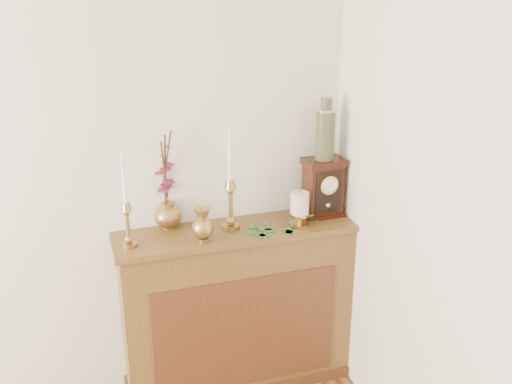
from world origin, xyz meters
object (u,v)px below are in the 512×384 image
object	(u,v)px
candlestick_left	(127,217)
mantel_clock	(323,188)
candlestick_center	(230,196)
bud_vase	(203,225)
ginger_jar	(165,182)
ceramic_vase	(325,132)

from	to	relation	value
candlestick_left	mantel_clock	xyz separation A→B (m)	(1.02, 0.07, 0.00)
candlestick_center	mantel_clock	xyz separation A→B (m)	(0.51, 0.02, -0.02)
bud_vase	mantel_clock	world-z (taller)	mantel_clock
candlestick_center	ginger_jar	size ratio (longest dim) A/B	1.04
bud_vase	candlestick_center	bearing A→B (deg)	31.69
ginger_jar	mantel_clock	distance (m)	0.81
candlestick_left	candlestick_center	xyz separation A→B (m)	(0.51, 0.05, 0.02)
candlestick_left	ceramic_vase	bearing A→B (deg)	4.33
bud_vase	candlestick_left	bearing A→B (deg)	171.35
ginger_jar	candlestick_center	bearing A→B (deg)	-25.97
ceramic_vase	mantel_clock	bearing A→B (deg)	-86.44
bud_vase	mantel_clock	distance (m)	0.69
candlestick_center	ceramic_vase	distance (m)	0.58
bud_vase	mantel_clock	size ratio (longest dim) A/B	0.55
bud_vase	ceramic_vase	xyz separation A→B (m)	(0.67, 0.13, 0.37)
candlestick_center	ceramic_vase	size ratio (longest dim) A/B	1.70
candlestick_center	ginger_jar	xyz separation A→B (m)	(-0.30, 0.14, 0.06)
bud_vase	ceramic_vase	size ratio (longest dim) A/B	0.54
bud_vase	ceramic_vase	bearing A→B (deg)	10.88
ginger_jar	mantel_clock	bearing A→B (deg)	-8.50
bud_vase	ceramic_vase	distance (m)	0.78
bud_vase	ginger_jar	bearing A→B (deg)	117.59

